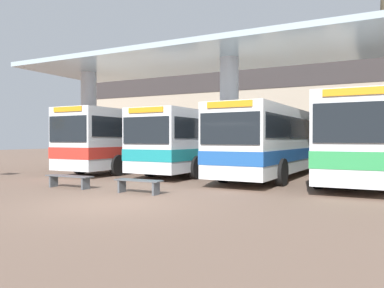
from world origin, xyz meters
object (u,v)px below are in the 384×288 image
object	(u,v)px
waiting_bench_far_platform	(138,183)
transit_bus_far_right_bay	(362,138)
transit_bus_left_bay	(137,138)
transit_bus_right_bay	(277,140)
transit_bus_center_bay	(206,140)
waiting_bench_near_pillar	(69,178)

from	to	relation	value
waiting_bench_far_platform	transit_bus_far_right_bay	bearing A→B (deg)	48.66
transit_bus_left_bay	transit_bus_right_bay	distance (m)	8.17
transit_bus_center_bay	waiting_bench_far_platform	size ratio (longest dim) A/B	6.59
transit_bus_center_bay	waiting_bench_near_pillar	world-z (taller)	transit_bus_center_bay
transit_bus_center_bay	waiting_bench_far_platform	xyz separation A→B (m)	(1.43, -8.29, -1.42)
transit_bus_right_bay	transit_bus_far_right_bay	distance (m)	3.78
transit_bus_far_right_bay	transit_bus_center_bay	bearing A→B (deg)	-8.01
transit_bus_left_bay	waiting_bench_near_pillar	world-z (taller)	transit_bus_left_bay
waiting_bench_near_pillar	waiting_bench_far_platform	distance (m)	3.07
transit_bus_center_bay	waiting_bench_far_platform	bearing A→B (deg)	101.49
transit_bus_far_right_bay	waiting_bench_far_platform	world-z (taller)	transit_bus_far_right_bay
waiting_bench_far_platform	transit_bus_left_bay	bearing A→B (deg)	125.68
transit_bus_far_right_bay	transit_bus_right_bay	bearing A→B (deg)	-7.67
transit_bus_left_bay	transit_bus_far_right_bay	xyz separation A→B (m)	(11.92, -0.50, 0.02)
waiting_bench_far_platform	waiting_bench_near_pillar	bearing A→B (deg)	-180.00
waiting_bench_near_pillar	transit_bus_right_bay	bearing A→B (deg)	53.61
transit_bus_left_bay	transit_bus_right_bay	size ratio (longest dim) A/B	0.93
transit_bus_center_bay	transit_bus_left_bay	bearing A→B (deg)	9.37
transit_bus_far_right_bay	waiting_bench_near_pillar	world-z (taller)	transit_bus_far_right_bay
transit_bus_right_bay	waiting_bench_far_platform	world-z (taller)	transit_bus_right_bay
transit_bus_right_bay	transit_bus_center_bay	bearing A→B (deg)	-5.84
transit_bus_left_bay	transit_bus_right_bay	world-z (taller)	transit_bus_left_bay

